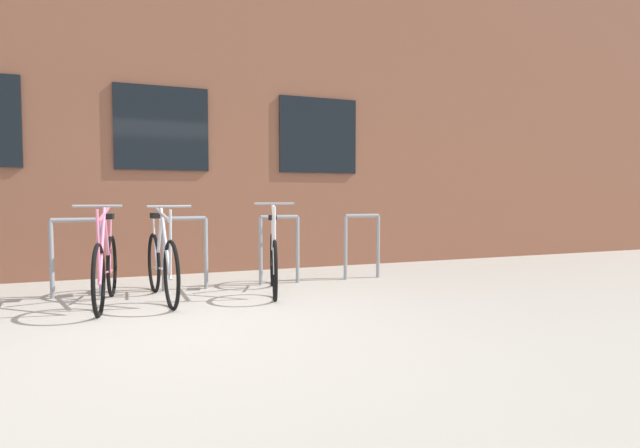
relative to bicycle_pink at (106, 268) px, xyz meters
name	(u,v)px	position (x,y,z in m)	size (l,w,h in m)	color
ground_plane	(191,329)	(0.72, -1.35, -0.39)	(42.00, 42.00, 0.00)	#B2ADA0
storefront_building	(150,80)	(0.72, 5.07, 3.10)	(28.00, 6.48, 6.98)	brown
bike_rack	(133,248)	(0.28, 0.55, 0.15)	(6.55, 0.05, 0.90)	gray
bicycle_pink	(106,268)	(0.00, 0.00, 0.00)	(0.44, 1.76, 1.08)	black
bicycle_white	(273,260)	(1.85, 0.05, -0.01)	(0.54, 1.60, 1.10)	black
bicycle_silver	(162,264)	(0.57, 0.07, 0.00)	(0.44, 1.78, 1.08)	black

